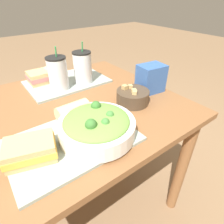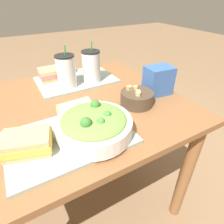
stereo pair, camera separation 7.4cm
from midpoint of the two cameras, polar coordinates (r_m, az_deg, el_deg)
ground_plane at (r=1.44m, az=-12.38°, el=-25.23°), size 12.00×12.00×0.00m
dining_table at (r=0.96m, az=-16.86°, el=-4.78°), size 1.12×0.90×0.75m
tray_near at (r=0.70m, az=-14.95°, el=-8.52°), size 0.44×0.30×0.01m
tray_far at (r=1.16m, az=-15.36°, el=8.86°), size 0.44×0.30×0.01m
salad_bowl at (r=0.67m, az=-7.85°, el=-4.18°), size 0.28×0.28×0.11m
soup_bowl at (r=0.90m, az=3.93°, el=4.73°), size 0.15×0.15×0.08m
sandwich_near at (r=0.66m, az=-26.68°, el=-10.43°), size 0.18×0.15×0.06m
baguette_near at (r=0.78m, az=-14.27°, el=0.15°), size 0.13×0.08×0.07m
sandwich_far at (r=1.18m, az=-22.36°, el=9.94°), size 0.15×0.12×0.06m
baguette_far at (r=1.23m, az=-19.41°, el=11.76°), size 0.13×0.11×0.07m
drink_cup_dark at (r=1.04m, az=-18.14°, el=10.77°), size 0.10×0.10×0.22m
drink_cup_red at (r=1.09m, az=-10.88°, el=12.88°), size 0.10×0.10×0.22m
chip_bag at (r=1.01m, az=9.66°, el=10.01°), size 0.14×0.11×0.14m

